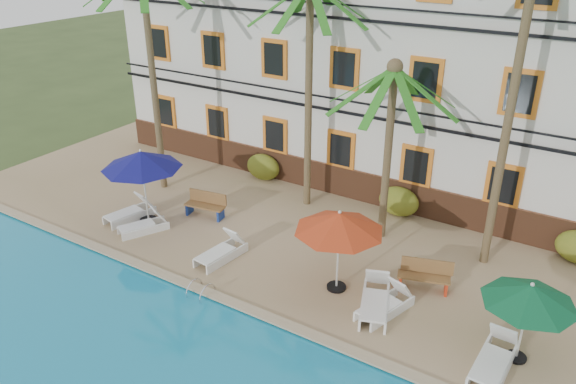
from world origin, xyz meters
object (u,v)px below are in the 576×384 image
Objects in this scene: palm_b at (309,66)px; palm_c at (390,125)px; lounger_e at (386,304)px; palm_a at (150,49)px; bench_right at (424,274)px; umbrella_green at (530,295)px; bench_left at (206,204)px; lounger_c at (222,251)px; pool_ladder at (201,293)px; lounger_d at (375,299)px; lounger_b at (144,225)px; lounger_f at (494,359)px; lounger_a at (131,212)px; umbrella_blue at (141,160)px; umbrella_red at (339,223)px; palm_d at (518,68)px.

palm_b is 1.37× the size of palm_c.
palm_b reaches higher than lounger_e.
palm_a reaches higher than bench_right.
bench_left is at bearing 171.22° from umbrella_green.
palm_a is 5.54× the size of bench_right.
lounger_c is 1.93m from pool_ladder.
palm_c reaches higher than lounger_d.
umbrella_green is 1.03× the size of lounger_d.
pool_ladder is at bearing -23.65° from lounger_b.
pool_ladder is at bearing -70.60° from lounger_c.
lounger_f is at bearing -10.47° from lounger_d.
bench_right reaches higher than lounger_a.
umbrella_green is at bearing -27.79° from palm_b.
umbrella_blue is 1.77× the size of bench_right.
umbrella_blue is 1.28× the size of lounger_d.
umbrella_red is at bearing -13.59° from bench_left.
palm_a is 8.12m from lounger_c.
bench_left is (-10.89, 2.41, 0.16)m from lounger_f.
lounger_e is 8.04m from bench_left.
lounger_a is (-4.76, -4.47, -5.00)m from palm_b.
bench_right is (2.28, -2.20, -3.51)m from palm_c.
palm_c is 8.15× the size of pool_ladder.
lounger_a is at bearing 179.56° from umbrella_green.
palm_c reaches higher than umbrella_green.
lounger_f is (-0.40, -0.67, -1.60)m from umbrella_green.
lounger_d is at bearing 1.73° from lounger_b.
bench_right is at bearing 34.49° from pool_ladder.
lounger_d is at bearing -115.30° from bench_right.
pool_ladder is (5.10, -2.16, -0.28)m from lounger_a.
palm_d is at bearing 64.88° from bench_right.
bench_left reaches higher than pool_ladder.
lounger_f is 1.28× the size of bench_right.
palm_d is 4.87× the size of lounger_f.
lounger_f is at bearing -1.76° from lounger_b.
lounger_b is at bearing 178.24° from lounger_f.
umbrella_red is at bearing 167.47° from lounger_d.
bench_left reaches higher than lounger_b.
palm_c is at bearing 25.17° from umbrella_blue.
palm_b is 3.72m from palm_c.
umbrella_red is 1.64× the size of bench_right.
palm_b is at bearing 136.70° from lounger_d.
lounger_a is 0.96× the size of lounger_f.
palm_b is 4.67× the size of lounger_b.
lounger_c is at bearing -148.90° from palm_d.
bench_right is at bearing 17.42° from lounger_c.
umbrella_red reaches higher than pool_ladder.
bench_left is (-6.16, 1.49, -1.73)m from umbrella_red.
bench_right is at bearing -115.12° from palm_d.
umbrella_blue is 3.74× the size of pool_ladder.
umbrella_blue is 1.44× the size of lounger_a.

